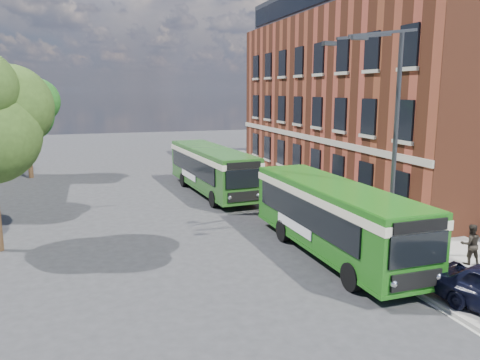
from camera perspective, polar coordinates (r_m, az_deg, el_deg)
name	(u,v)px	position (r m, az deg, el deg)	size (l,w,h in m)	color
ground	(253,255)	(19.86, 1.59, -9.10)	(120.00, 120.00, 0.00)	#29292B
pavement	(317,200)	(29.57, 9.35, -2.37)	(6.00, 48.00, 0.15)	gray
kerb_line	(271,204)	(28.36, 3.83, -2.96)	(0.12, 48.00, 0.01)	beige
brick_office	(382,88)	(35.82, 16.95, 10.73)	(12.10, 26.00, 14.20)	brown
street_lamp	(387,142)	(19.20, 17.51, 4.42)	(2.96, 2.38, 9.00)	#323437
bus_stop_sign	(436,237)	(18.60, 22.77, -6.47)	(0.35, 0.08, 2.52)	#323437
bus_front	(333,213)	(19.64, 11.28, -3.93)	(2.87, 10.54, 3.02)	#1B5B14
bus_rear	(211,166)	(31.10, -3.51, 1.71)	(3.47, 11.49, 3.02)	#24551C
pedestrian_a	(375,235)	(19.94, 16.08, -6.42)	(0.62, 0.41, 1.70)	black
pedestrian_b	(470,244)	(20.25, 26.28, -7.03)	(0.78, 0.60, 1.59)	black
tree_right	(26,107)	(39.70, -24.62, 8.15)	(4.85, 4.61, 8.19)	#342312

